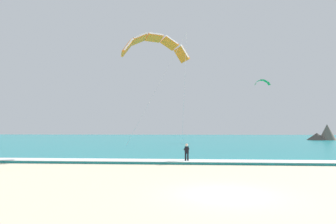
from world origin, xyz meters
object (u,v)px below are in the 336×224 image
Objects in this scene: kitesurfer at (187,152)px; kite_primary at (155,44)px; surfboard at (187,163)px; kite_distant at (262,82)px.

kite_primary is (-3.52, 6.65, 11.40)m from kitesurfer.
kite_primary reaches higher than surfboard.
kite_distant is (16.50, 40.23, 13.44)m from surfboard.
kite_distant is (16.50, 40.21, 12.52)m from kitesurfer.
kite_distant is at bearing 67.69° from kitesurfer.
kite_primary reaches higher than kitesurfer.
surfboard is 0.85× the size of kitesurfer.
surfboard is 0.12× the size of kite_primary.
kite_primary is 39.09m from kite_distant.
kite_primary is at bearing 117.85° from surfboard.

